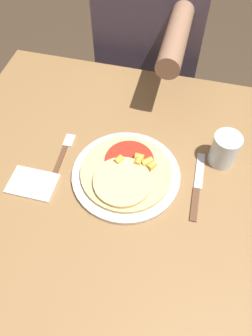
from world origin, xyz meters
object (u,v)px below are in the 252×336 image
(pizza, at_px, (126,173))
(fork, at_px, (63,154))
(knife, at_px, (197,187))
(person_diner, at_px, (151,40))
(drinking_glass, at_px, (224,150))
(plate, at_px, (126,175))
(dining_table, at_px, (133,201))

(pizza, relative_size, fork, 1.41)
(knife, xyz_separation_m, person_diner, (-0.26, 0.63, -0.01))
(fork, xyz_separation_m, drinking_glass, (0.44, 0.09, 0.05))
(plate, distance_m, drinking_glass, 0.28)
(fork, relative_size, drinking_glass, 1.79)
(dining_table, xyz_separation_m, plate, (-0.03, 0.02, 0.11))
(plate, relative_size, knife, 1.35)
(pizza, xyz_separation_m, fork, (-0.20, 0.04, -0.02))
(plate, xyz_separation_m, knife, (0.20, 0.01, -0.00))
(dining_table, xyz_separation_m, knife, (0.17, 0.03, 0.10))
(pizza, height_order, person_diner, person_diner)
(fork, xyz_separation_m, person_diner, (0.13, 0.62, -0.01))
(pizza, height_order, knife, pizza)
(dining_table, distance_m, person_diner, 0.68)
(pizza, relative_size, person_diner, 0.20)
(pizza, bearing_deg, person_diner, 95.55)
(dining_table, distance_m, fork, 0.25)
(knife, distance_m, drinking_glass, 0.13)
(plate, bearing_deg, fork, 171.26)
(plate, height_order, pizza, pizza)
(drinking_glass, bearing_deg, dining_table, -148.33)
(knife, xyz_separation_m, drinking_glass, (0.05, 0.11, 0.05))
(fork, relative_size, person_diner, 0.14)
(dining_table, distance_m, plate, 0.11)
(pizza, xyz_separation_m, drinking_glass, (0.25, 0.12, 0.02))
(dining_table, distance_m, drinking_glass, 0.30)
(plate, xyz_separation_m, pizza, (0.00, -0.01, 0.02))
(person_diner, bearing_deg, knife, -67.87)
(knife, height_order, person_diner, person_diner)
(fork, bearing_deg, drinking_glass, 11.39)
(drinking_glass, distance_m, person_diner, 0.61)
(fork, bearing_deg, plate, -8.74)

